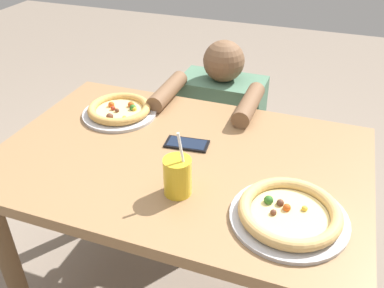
{
  "coord_description": "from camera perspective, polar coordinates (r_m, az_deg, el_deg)",
  "views": [
    {
      "loc": [
        0.43,
        -1.06,
        1.54
      ],
      "look_at": [
        0.03,
        0.04,
        0.78
      ],
      "focal_mm": 38.62,
      "sensor_mm": 36.0,
      "label": 1
    }
  ],
  "objects": [
    {
      "name": "cell_phone",
      "position": [
        1.44,
        -0.72,
        0.03
      ],
      "size": [
        0.16,
        0.09,
        0.01
      ],
      "color": "black",
      "rests_on": "dining_table"
    },
    {
      "name": "dining_table",
      "position": [
        1.46,
        -1.63,
        -5.34
      ],
      "size": [
        1.23,
        0.82,
        0.75
      ],
      "color": "#936D47",
      "rests_on": "ground"
    },
    {
      "name": "diner_seated",
      "position": [
        2.05,
        3.85,
        0.03
      ],
      "size": [
        0.42,
        0.52,
        0.95
      ],
      "color": "#333847",
      "rests_on": "ground"
    },
    {
      "name": "drink_cup_colored",
      "position": [
        1.2,
        -2.01,
        -4.48
      ],
      "size": [
        0.08,
        0.08,
        0.21
      ],
      "color": "gold",
      "rests_on": "dining_table"
    },
    {
      "name": "pizza_far",
      "position": [
        1.64,
        -9.99,
        4.61
      ],
      "size": [
        0.29,
        0.29,
        0.04
      ],
      "color": "#B7B7BC",
      "rests_on": "dining_table"
    },
    {
      "name": "pizza_near",
      "position": [
        1.16,
        13.29,
        -9.33
      ],
      "size": [
        0.32,
        0.32,
        0.05
      ],
      "color": "#B7B7BC",
      "rests_on": "dining_table"
    }
  ]
}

